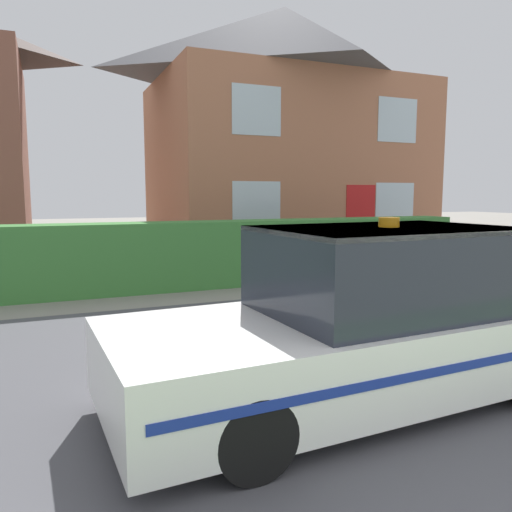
{
  "coord_description": "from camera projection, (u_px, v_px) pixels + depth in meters",
  "views": [
    {
      "loc": [
        -2.39,
        -0.5,
        1.82
      ],
      "look_at": [
        0.03,
        5.25,
        1.05
      ],
      "focal_mm": 35.0,
      "sensor_mm": 36.0,
      "label": 1
    }
  ],
  "objects": [
    {
      "name": "garden_hedge",
      "position": [
        184.0,
        255.0,
        9.7
      ],
      "size": [
        12.56,
        0.82,
        1.3
      ],
      "primitive_type": "cube",
      "color": "#3D7F38",
      "rests_on": "ground"
    },
    {
      "name": "house_right",
      "position": [
        284.0,
        128.0,
        16.79
      ],
      "size": [
        8.73,
        6.33,
        7.93
      ],
      "color": "#A86B4C",
      "rests_on": "ground"
    },
    {
      "name": "road_strip",
      "position": [
        285.0,
        357.0,
        5.59
      ],
      "size": [
        28.0,
        6.14,
        0.01
      ],
      "primitive_type": "cube",
      "color": "#4C4C51",
      "rests_on": "ground"
    },
    {
      "name": "police_car",
      "position": [
        365.0,
        320.0,
        4.39
      ],
      "size": [
        4.34,
        1.91,
        1.61
      ],
      "rotation": [
        0.0,
        0.0,
        3.19
      ],
      "color": "black",
      "rests_on": "road_strip"
    }
  ]
}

